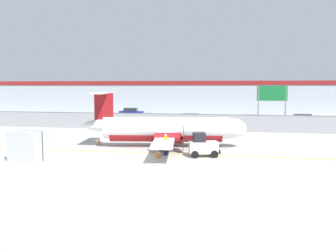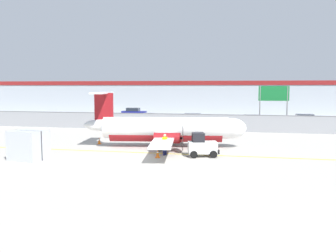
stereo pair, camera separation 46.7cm
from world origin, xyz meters
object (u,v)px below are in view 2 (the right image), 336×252
(traffic_cone_near_left, at_px, (158,154))
(traffic_cone_near_right, at_px, (190,142))
(cargo_container, at_px, (29,145))
(parked_car_1, at_px, (147,119))
(baggage_tug, at_px, (202,146))
(parked_car_2, at_px, (193,119))
(parked_car_0, at_px, (134,112))
(commuter_airplane, at_px, (169,129))
(parked_car_3, at_px, (253,121))
(highway_sign, at_px, (274,97))
(ground_crew_worker, at_px, (165,143))
(traffic_cone_far_right, at_px, (99,141))
(traffic_cone_far_left, at_px, (154,139))
(parked_car_4, at_px, (306,120))

(traffic_cone_near_left, height_order, traffic_cone_near_right, same)
(cargo_container, height_order, parked_car_1, cargo_container)
(baggage_tug, relative_size, parked_car_2, 0.59)
(baggage_tug, bearing_deg, parked_car_0, 99.80)
(commuter_airplane, distance_m, traffic_cone_near_left, 5.27)
(baggage_tug, xyz_separation_m, parked_car_3, (4.14, 21.99, 0.04))
(baggage_tug, bearing_deg, cargo_container, -177.88)
(baggage_tug, distance_m, highway_sign, 19.82)
(ground_crew_worker, bearing_deg, baggage_tug, 34.14)
(parked_car_3, bearing_deg, traffic_cone_near_right, -104.61)
(commuter_airplane, height_order, traffic_cone_near_left, commuter_airplane)
(parked_car_1, bearing_deg, baggage_tug, -72.49)
(parked_car_1, height_order, parked_car_2, same)
(ground_crew_worker, relative_size, highway_sign, 0.31)
(baggage_tug, height_order, highway_sign, highway_sign)
(commuter_airplane, distance_m, traffic_cone_far_right, 6.91)
(commuter_airplane, bearing_deg, ground_crew_worker, -90.73)
(traffic_cone_far_left, height_order, parked_car_1, parked_car_1)
(parked_car_2, relative_size, highway_sign, 0.79)
(parked_car_2, bearing_deg, traffic_cone_near_left, -93.66)
(parked_car_4, distance_m, highway_sign, 8.47)
(traffic_cone_near_left, bearing_deg, parked_car_1, 107.03)
(parked_car_4, bearing_deg, parked_car_2, -175.77)
(parked_car_2, relative_size, parked_car_3, 1.00)
(cargo_container, distance_m, traffic_cone_near_right, 14.28)
(traffic_cone_far_left, xyz_separation_m, traffic_cone_far_right, (-4.71, -2.46, 0.00))
(ground_crew_worker, bearing_deg, parked_car_2, 126.50)
(cargo_container, bearing_deg, traffic_cone_near_right, 51.29)
(traffic_cone_near_right, bearing_deg, parked_car_0, 116.49)
(traffic_cone_near_left, bearing_deg, cargo_container, -162.98)
(parked_car_3, height_order, parked_car_4, same)
(traffic_cone_near_left, bearing_deg, parked_car_3, 72.22)
(traffic_cone_far_right, relative_size, parked_car_4, 0.15)
(traffic_cone_far_left, height_order, parked_car_2, parked_car_2)
(traffic_cone_near_right, xyz_separation_m, parked_car_3, (5.89, 16.43, 0.58))
(traffic_cone_near_right, distance_m, parked_car_1, 18.34)
(baggage_tug, height_order, parked_car_1, baggage_tug)
(traffic_cone_near_left, distance_m, parked_car_2, 24.05)
(traffic_cone_far_left, relative_size, parked_car_4, 0.15)
(parked_car_2, distance_m, parked_car_3, 8.13)
(traffic_cone_near_left, bearing_deg, parked_car_4, 60.79)
(traffic_cone_near_left, bearing_deg, traffic_cone_near_right, 77.22)
(parked_car_0, bearing_deg, highway_sign, -37.98)
(traffic_cone_far_right, height_order, parked_car_1, parked_car_1)
(traffic_cone_far_right, bearing_deg, cargo_container, -104.67)
(highway_sign, bearing_deg, traffic_cone_near_left, -116.53)
(baggage_tug, distance_m, traffic_cone_far_right, 11.16)
(ground_crew_worker, height_order, parked_car_0, same)
(ground_crew_worker, relative_size, parked_car_0, 0.40)
(traffic_cone_near_right, height_order, parked_car_2, parked_car_2)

